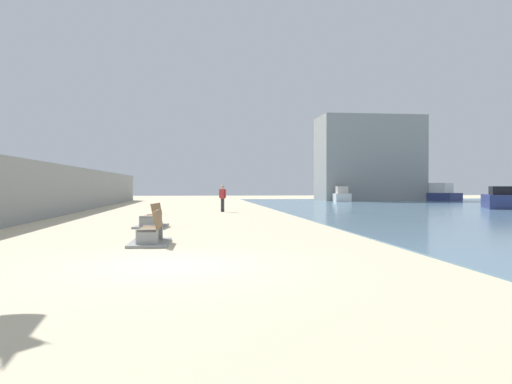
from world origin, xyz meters
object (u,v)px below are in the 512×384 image
object	(u,v)px
bench_near	(151,236)
boat_distant	(431,194)
boat_nearest	(341,196)
boat_far_left	(499,200)
bench_far	(152,221)
person_walking	(223,196)

from	to	relation	value
bench_near	boat_distant	world-z (taller)	boat_distant
boat_nearest	boat_far_left	bearing A→B (deg)	-69.50
bench_far	person_walking	xyz separation A→B (m)	(3.53, 11.69, 0.80)
bench_near	bench_far	size ratio (longest dim) A/B	0.95
bench_far	person_walking	size ratio (longest dim) A/B	1.26
boat_distant	boat_nearest	xyz separation A→B (m)	(-11.27, -1.58, -0.12)
boat_distant	boat_far_left	bearing A→B (deg)	-102.73
boat_far_left	boat_distant	world-z (taller)	boat_distant
bench_near	boat_nearest	size ratio (longest dim) A/B	0.50
bench_far	boat_far_left	world-z (taller)	boat_far_left
bench_near	boat_far_left	bearing A→B (deg)	39.84
bench_near	boat_nearest	distance (m)	41.73
bench_near	boat_nearest	world-z (taller)	boat_nearest
boat_nearest	boat_distant	bearing A→B (deg)	8.00
person_walking	bench_near	bearing A→B (deg)	-99.56
bench_near	bench_far	xyz separation A→B (m)	(-0.53, 6.11, 0.00)
boat_nearest	person_walking	bearing A→B (deg)	-124.71
person_walking	bench_far	bearing A→B (deg)	-106.80
bench_near	person_walking	xyz separation A→B (m)	(3.00, 17.81, 0.80)
person_walking	boat_distant	distance (m)	33.45
bench_near	bench_far	bearing A→B (deg)	94.95
boat_far_left	boat_nearest	world-z (taller)	boat_far_left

